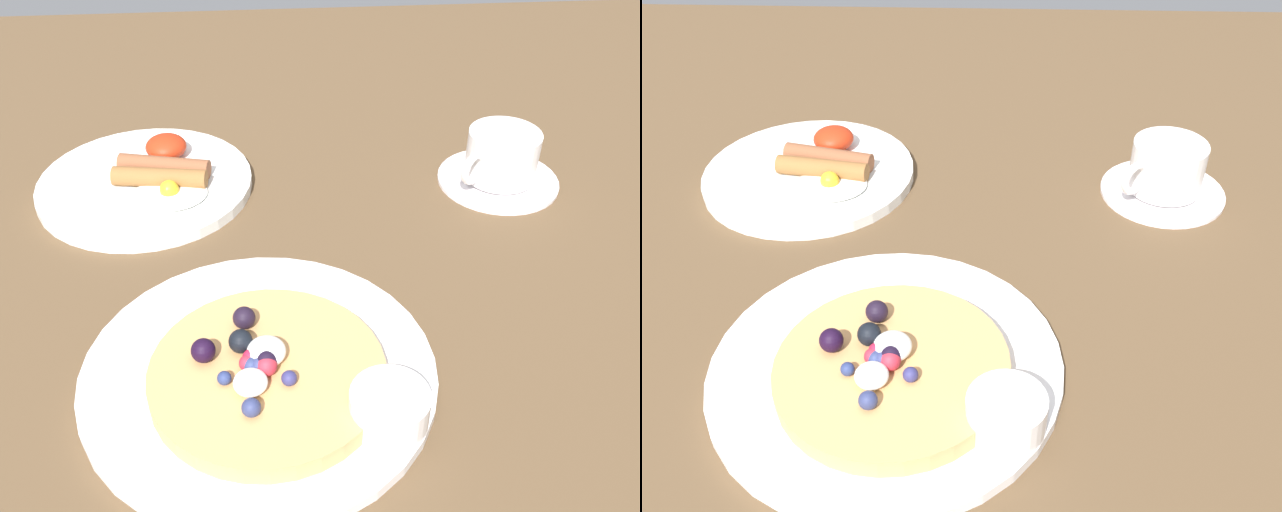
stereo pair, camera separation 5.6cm
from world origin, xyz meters
TOP-DOWN VIEW (x-y plane):
  - ground_plane at (0.00, 0.00)cm, footprint 150.95×152.43cm
  - pancake_plate at (-0.69, -6.53)cm, footprint 27.79×27.79cm
  - pancake_with_berries at (-0.36, -8.02)cm, footprint 17.99×17.99cm
  - syrup_ramekin at (8.59, -12.33)cm, footprint 5.81×5.81cm
  - breakfast_plate at (-12.59, 21.57)cm, footprint 22.86×22.86cm
  - fried_breakfast at (-10.36, 22.10)cm, footprint 10.38×13.73cm
  - coffee_saucer at (25.74, 20.05)cm, footprint 13.08×13.08cm
  - coffee_cup at (25.61, 19.96)cm, footprint 9.39×8.22cm

SIDE VIEW (x-z plane):
  - ground_plane at x=0.00cm, z-range -3.00..0.00cm
  - coffee_saucer at x=25.74cm, z-range 0.00..0.84cm
  - pancake_plate at x=-0.69cm, z-range 0.00..1.02cm
  - breakfast_plate at x=-12.59cm, z-range 0.00..1.20cm
  - pancake_with_berries at x=-0.36cm, z-range 0.27..3.79cm
  - fried_breakfast at x=-10.36cm, z-range 0.81..3.50cm
  - syrup_ramekin at x=8.59cm, z-range 1.06..3.84cm
  - coffee_cup at x=25.61cm, z-range 0.94..6.13cm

